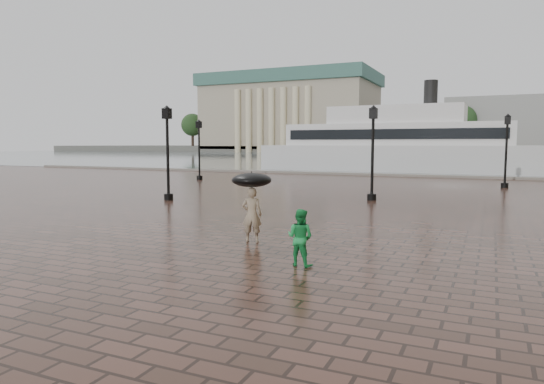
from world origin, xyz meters
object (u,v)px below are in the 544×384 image
at_px(adult_pedestrian, 252,215).
at_px(child_pedestrian, 300,237).
at_px(street_lamps, 309,150).
at_px(ferry_near, 396,145).

height_order(adult_pedestrian, child_pedestrian, adult_pedestrian).
height_order(street_lamps, adult_pedestrian, street_lamps).
bearing_deg(ferry_near, child_pedestrian, -82.04).
xyz_separation_m(street_lamps, ferry_near, (0.96, 22.27, 0.30)).
relative_size(street_lamps, child_pedestrian, 16.80).
distance_m(street_lamps, ferry_near, 22.30).
height_order(adult_pedestrian, ferry_near, ferry_near).
bearing_deg(child_pedestrian, adult_pedestrian, -34.41).
bearing_deg(adult_pedestrian, ferry_near, -104.48).
relative_size(adult_pedestrian, child_pedestrian, 1.20).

